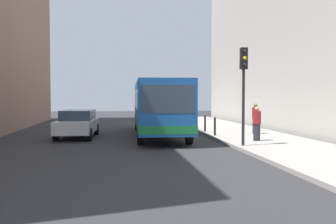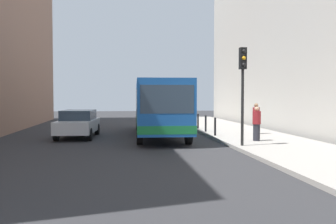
{
  "view_description": "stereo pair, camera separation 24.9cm",
  "coord_description": "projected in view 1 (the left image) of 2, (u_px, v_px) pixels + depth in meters",
  "views": [
    {
      "loc": [
        -1.76,
        -17.48,
        2.21
      ],
      "look_at": [
        0.89,
        1.44,
        1.42
      ],
      "focal_mm": 39.98,
      "sensor_mm": 36.0,
      "label": 1
    },
    {
      "loc": [
        -1.52,
        -17.52,
        2.21
      ],
      "look_at": [
        0.89,
        1.44,
        1.42
      ],
      "focal_mm": 39.98,
      "sensor_mm": 36.0,
      "label": 2
    }
  ],
  "objects": [
    {
      "name": "ground_plane",
      "position": [
        154.0,
        143.0,
        17.63
      ],
      "size": [
        80.0,
        80.0,
        0.0
      ],
      "primitive_type": "plane",
      "color": "#2D2D30"
    },
    {
      "name": "bus",
      "position": [
        158.0,
        105.0,
        21.16
      ],
      "size": [
        2.93,
        11.11,
        3.0
      ],
      "rotation": [
        0.0,
        0.0,
        3.1
      ],
      "color": "#19519E",
      "rests_on": "ground"
    },
    {
      "name": "building_right",
      "position": [
        334.0,
        7.0,
        22.87
      ],
      "size": [
        7.0,
        32.0,
        15.35
      ],
      "primitive_type": "cube",
      "color": "#BCB7AD",
      "rests_on": "ground"
    },
    {
      "name": "pedestrian_near_signal",
      "position": [
        257.0,
        124.0,
        17.43
      ],
      "size": [
        0.38,
        0.38,
        1.59
      ],
      "rotation": [
        0.0,
        0.0,
        0.27
      ],
      "color": "#26262D",
      "rests_on": "sidewalk"
    },
    {
      "name": "pedestrian_mid_sidewalk",
      "position": [
        255.0,
        119.0,
        20.71
      ],
      "size": [
        0.38,
        0.38,
        1.69
      ],
      "rotation": [
        0.0,
        0.0,
        6.21
      ],
      "color": "#26262D",
      "rests_on": "sidewalk"
    },
    {
      "name": "sidewalk",
      "position": [
        263.0,
        140.0,
        18.38
      ],
      "size": [
        4.4,
        40.0,
        0.15
      ],
      "primitive_type": "cube",
      "color": "#9E9991",
      "rests_on": "ground"
    },
    {
      "name": "car_beside_bus",
      "position": [
        78.0,
        123.0,
        20.11
      ],
      "size": [
        2.1,
        4.51,
        1.48
      ],
      "rotation": [
        0.0,
        0.0,
        3.07
      ],
      "color": "silver",
      "rests_on": "ground"
    },
    {
      "name": "traffic_light",
      "position": [
        244.0,
        78.0,
        15.62
      ],
      "size": [
        0.28,
        0.33,
        4.1
      ],
      "color": "black",
      "rests_on": "sidewalk"
    },
    {
      "name": "bollard_near",
      "position": [
        215.0,
        126.0,
        19.81
      ],
      "size": [
        0.11,
        0.11,
        0.95
      ],
      "primitive_type": "cylinder",
      "color": "black",
      "rests_on": "sidewalk"
    },
    {
      "name": "bollard_far",
      "position": [
        197.0,
        121.0,
        24.17
      ],
      "size": [
        0.11,
        0.11,
        0.95
      ],
      "primitive_type": "cylinder",
      "color": "black",
      "rests_on": "sidewalk"
    },
    {
      "name": "bollard_mid",
      "position": [
        205.0,
        123.0,
        21.99
      ],
      "size": [
        0.11,
        0.11,
        0.95
      ],
      "primitive_type": "cylinder",
      "color": "black",
      "rests_on": "sidewalk"
    }
  ]
}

